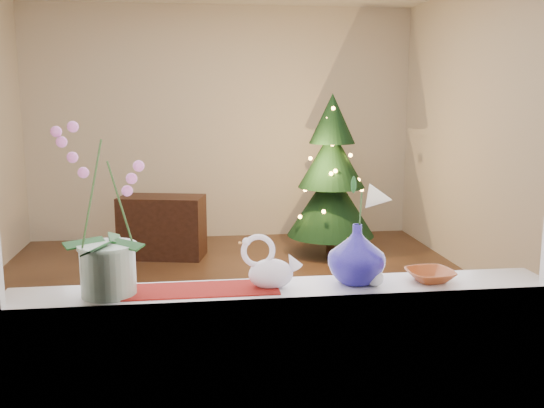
% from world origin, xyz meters
% --- Properties ---
extents(ground, '(5.00, 5.00, 0.00)m').
position_xyz_m(ground, '(0.00, 0.00, 0.00)').
color(ground, '#342015').
rests_on(ground, ground).
extents(wall_back, '(4.50, 0.10, 2.70)m').
position_xyz_m(wall_back, '(0.00, 2.50, 1.35)').
color(wall_back, beige).
rests_on(wall_back, ground).
extents(wall_front, '(4.50, 0.10, 2.70)m').
position_xyz_m(wall_front, '(0.00, -2.50, 1.35)').
color(wall_front, beige).
rests_on(wall_front, ground).
extents(wall_right, '(0.10, 5.00, 2.70)m').
position_xyz_m(wall_right, '(2.25, 0.00, 1.35)').
color(wall_right, beige).
rests_on(wall_right, ground).
extents(window_apron, '(2.20, 0.08, 0.88)m').
position_xyz_m(window_apron, '(0.00, -2.46, 0.44)').
color(window_apron, white).
rests_on(window_apron, ground).
extents(windowsill, '(2.20, 0.26, 0.04)m').
position_xyz_m(windowsill, '(0.00, -2.37, 0.90)').
color(windowsill, white).
rests_on(windowsill, window_apron).
extents(window_frame, '(2.22, 0.06, 1.60)m').
position_xyz_m(window_frame, '(0.00, -2.47, 1.70)').
color(window_frame, white).
rests_on(window_frame, windowsill).
extents(runner, '(0.70, 0.20, 0.01)m').
position_xyz_m(runner, '(-0.38, -2.37, 0.92)').
color(runner, maroon).
rests_on(runner, windowsill).
extents(orchid_pot, '(0.30, 0.30, 0.66)m').
position_xyz_m(orchid_pot, '(-0.69, -2.38, 1.25)').
color(orchid_pot, white).
rests_on(orchid_pot, windowsill).
extents(swan, '(0.25, 0.12, 0.21)m').
position_xyz_m(swan, '(-0.06, -2.37, 1.02)').
color(swan, white).
rests_on(swan, windowsill).
extents(blue_vase, '(0.30, 0.30, 0.28)m').
position_xyz_m(blue_vase, '(0.30, -2.35, 1.06)').
color(blue_vase, navy).
rests_on(blue_vase, windowsill).
extents(lily, '(0.16, 0.09, 0.21)m').
position_xyz_m(lily, '(0.30, -2.35, 1.31)').
color(lily, white).
rests_on(lily, blue_vase).
extents(paperweight, '(0.08, 0.08, 0.07)m').
position_xyz_m(paperweight, '(0.36, -2.41, 0.96)').
color(paperweight, silver).
rests_on(paperweight, windowsill).
extents(amber_dish, '(0.18, 0.18, 0.04)m').
position_xyz_m(amber_dish, '(0.61, -2.37, 0.94)').
color(amber_dish, '#923E19').
rests_on(amber_dish, windowsill).
extents(xmas_tree, '(1.09, 1.09, 1.70)m').
position_xyz_m(xmas_tree, '(1.10, 1.56, 0.85)').
color(xmas_tree, black).
rests_on(xmas_tree, ground).
extents(side_table, '(0.93, 0.61, 0.65)m').
position_xyz_m(side_table, '(-0.69, 1.62, 0.32)').
color(side_table, black).
rests_on(side_table, ground).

